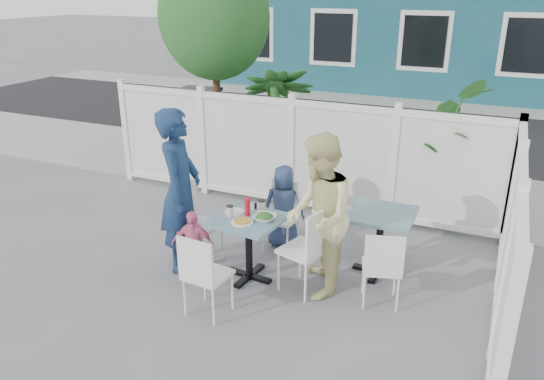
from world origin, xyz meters
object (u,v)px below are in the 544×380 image
at_px(woman, 319,217).
at_px(toddler, 193,245).
at_px(spare_table, 381,226).
at_px(chair_near, 203,271).
at_px(main_table, 249,232).
at_px(chair_right, 310,244).
at_px(chair_left, 193,218).
at_px(utility_cabinet, 201,125).
at_px(chair_back, 283,210).
at_px(boy, 284,206).
at_px(man, 180,191).

xyz_separation_m(woman, toddler, (-1.34, -0.31, -0.46)).
relative_size(spare_table, chair_near, 0.84).
xyz_separation_m(main_table, woman, (0.77, 0.06, 0.30)).
xyz_separation_m(main_table, chair_right, (0.71, -0.01, -0.00)).
bearing_deg(chair_left, toddler, 36.27).
distance_m(chair_right, woman, 0.31).
distance_m(utility_cabinet, chair_right, 5.07).
bearing_deg(chair_back, chair_left, 44.77).
relative_size(utility_cabinet, spare_table, 1.65).
bearing_deg(woman, boy, -160.71).
xyz_separation_m(chair_back, boy, (-0.01, 0.05, 0.03)).
relative_size(chair_right, toddler, 1.20).
bearing_deg(man, main_table, -105.43).
height_order(utility_cabinet, boy, utility_cabinet).
relative_size(chair_left, chair_back, 1.13).
height_order(chair_back, boy, boy).
distance_m(chair_right, chair_near, 1.15).
xyz_separation_m(boy, toddler, (-0.60, -1.14, -0.12)).
height_order(utility_cabinet, chair_right, utility_cabinet).
relative_size(chair_right, chair_near, 1.10).
bearing_deg(spare_table, boy, 170.79).
bearing_deg(chair_near, chair_right, 52.42).
relative_size(woman, boy, 1.65).
height_order(man, boy, man).
xyz_separation_m(chair_back, toddler, (-0.62, -1.09, -0.09)).
relative_size(main_table, chair_near, 0.86).
bearing_deg(toddler, chair_left, 101.28).
bearing_deg(chair_left, chair_back, 139.48).
bearing_deg(spare_table, toddler, -153.01).
distance_m(utility_cabinet, chair_left, 4.11).
xyz_separation_m(utility_cabinet, boy, (2.85, -2.75, -0.09)).
xyz_separation_m(utility_cabinet, toddler, (2.24, -3.89, -0.21)).
distance_m(utility_cabinet, chair_back, 4.00).
bearing_deg(chair_left, utility_cabinet, -143.78).
bearing_deg(spare_table, chair_back, 173.17).
distance_m(utility_cabinet, woman, 5.07).
bearing_deg(chair_right, chair_near, 153.29).
height_order(spare_table, chair_left, chair_left).
relative_size(woman, toddler, 2.13).
relative_size(main_table, boy, 0.73).
relative_size(chair_left, chair_near, 1.09).
bearing_deg(toddler, spare_table, 8.25).
bearing_deg(spare_table, chair_near, -131.48).
distance_m(utility_cabinet, toddler, 4.50).
xyz_separation_m(woman, boy, (-0.73, 0.83, -0.34)).
height_order(chair_near, man, man).
bearing_deg(woman, chair_right, -61.51).
distance_m(main_table, chair_back, 0.85).
relative_size(spare_table, man, 0.40).
height_order(main_table, boy, boy).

